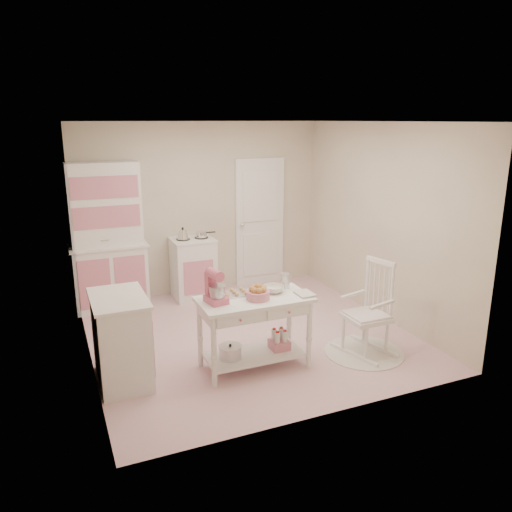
{
  "coord_description": "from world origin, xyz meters",
  "views": [
    {
      "loc": [
        -2.19,
        -5.37,
        2.63
      ],
      "look_at": [
        -0.03,
        -0.29,
        1.11
      ],
      "focal_mm": 35.0,
      "sensor_mm": 36.0,
      "label": 1
    }
  ],
  "objects": [
    {
      "name": "room_shell",
      "position": [
        0.0,
        0.0,
        1.65
      ],
      "size": [
        3.84,
        3.84,
        2.62
      ],
      "color": "pink",
      "rests_on": "ground"
    },
    {
      "name": "door",
      "position": [
        0.95,
        1.87,
        1.02
      ],
      "size": [
        0.82,
        0.05,
        2.04
      ],
      "primitive_type": "cube",
      "color": "white",
      "rests_on": "ground"
    },
    {
      "name": "hutch",
      "position": [
        -1.45,
        1.66,
        1.04
      ],
      "size": [
        1.06,
        0.5,
        2.08
      ],
      "primitive_type": "cube",
      "color": "white",
      "rests_on": "ground"
    },
    {
      "name": "stove",
      "position": [
        -0.25,
        1.61,
        0.46
      ],
      "size": [
        0.62,
        0.57,
        0.92
      ],
      "primitive_type": "cube",
      "color": "white",
      "rests_on": "ground"
    },
    {
      "name": "base_cabinet",
      "position": [
        -1.63,
        -0.53,
        0.46
      ],
      "size": [
        0.54,
        0.84,
        0.92
      ],
      "primitive_type": "cube",
      "color": "white",
      "rests_on": "ground"
    },
    {
      "name": "lace_rug",
      "position": [
        1.04,
        -0.98,
        0.01
      ],
      "size": [
        0.92,
        0.92,
        0.01
      ],
      "primitive_type": "cylinder",
      "color": "white",
      "rests_on": "ground"
    },
    {
      "name": "rocking_chair",
      "position": [
        1.04,
        -0.98,
        0.55
      ],
      "size": [
        0.65,
        0.82,
        1.1
      ],
      "primitive_type": "cube",
      "rotation": [
        0.0,
        0.0,
        0.25
      ],
      "color": "white",
      "rests_on": "ground"
    },
    {
      "name": "work_table",
      "position": [
        -0.26,
        -0.79,
        0.4
      ],
      "size": [
        1.2,
        0.6,
        0.8
      ],
      "primitive_type": "cube",
      "color": "white",
      "rests_on": "ground"
    },
    {
      "name": "stand_mixer",
      "position": [
        -0.68,
        -0.77,
        0.97
      ],
      "size": [
        0.25,
        0.31,
        0.34
      ],
      "primitive_type": "cube",
      "rotation": [
        0.0,
        0.0,
        0.19
      ],
      "color": "#CE5777",
      "rests_on": "work_table"
    },
    {
      "name": "cookie_tray",
      "position": [
        -0.41,
        -0.61,
        0.81
      ],
      "size": [
        0.34,
        0.24,
        0.02
      ],
      "primitive_type": "cube",
      "color": "silver",
      "rests_on": "work_table"
    },
    {
      "name": "bread_basket",
      "position": [
        -0.24,
        -0.84,
        0.85
      ],
      "size": [
        0.25,
        0.25,
        0.09
      ],
      "primitive_type": "cylinder",
      "color": "pink",
      "rests_on": "work_table"
    },
    {
      "name": "mixing_bowl",
      "position": [
        -0.0,
        -0.71,
        0.84
      ],
      "size": [
        0.24,
        0.24,
        0.07
      ],
      "primitive_type": "imported",
      "color": "silver",
      "rests_on": "work_table"
    },
    {
      "name": "metal_pitcher",
      "position": [
        0.18,
        -0.63,
        0.89
      ],
      "size": [
        0.1,
        0.1,
        0.17
      ],
      "primitive_type": "cylinder",
      "color": "silver",
      "rests_on": "work_table"
    },
    {
      "name": "recipe_book",
      "position": [
        0.19,
        -0.91,
        0.81
      ],
      "size": [
        0.17,
        0.23,
        0.02
      ],
      "primitive_type": "imported",
      "rotation": [
        0.0,
        0.0,
        0.0
      ],
      "color": "silver",
      "rests_on": "work_table"
    }
  ]
}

